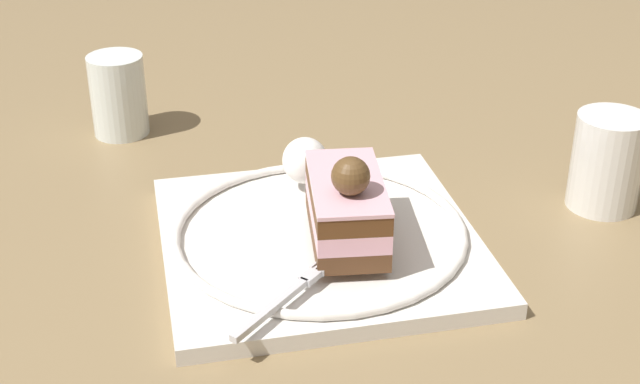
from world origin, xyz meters
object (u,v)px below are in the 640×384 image
cake_slice (347,206)px  drink_glass_near (606,166)px  dessert_plate (320,237)px  whipped_cream_dollop (306,160)px  fork (292,292)px  drink_glass_far (119,98)px

cake_slice → drink_glass_near: bearing=12.6°
dessert_plate → whipped_cream_dollop: 0.08m
cake_slice → drink_glass_near: (0.23, 0.05, -0.01)m
whipped_cream_dollop → fork: (-0.03, -0.17, -0.02)m
fork → drink_glass_near: 0.31m
drink_glass_near → drink_glass_far: 0.47m
dessert_plate → fork: 0.10m
cake_slice → drink_glass_far: (-0.18, 0.27, -0.01)m
dessert_plate → drink_glass_near: bearing=7.2°
cake_slice → dessert_plate: bearing=129.9°
drink_glass_near → drink_glass_far: drink_glass_near is taller
cake_slice → drink_glass_far: cake_slice is taller
dessert_plate → fork: size_ratio=2.72×
drink_glass_near → cake_slice: bearing=-167.4°
dessert_plate → whipped_cream_dollop: whipped_cream_dollop is taller
whipped_cream_dollop → fork: bearing=-101.6°
drink_glass_far → fork: bearing=-69.3°
cake_slice → drink_glass_far: bearing=123.8°
dessert_plate → fork: bearing=-110.7°
whipped_cream_dollop → drink_glass_far: (-0.16, 0.17, -0.00)m
whipped_cream_dollop → drink_glass_near: bearing=-10.1°
whipped_cream_dollop → cake_slice: bearing=-79.9°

